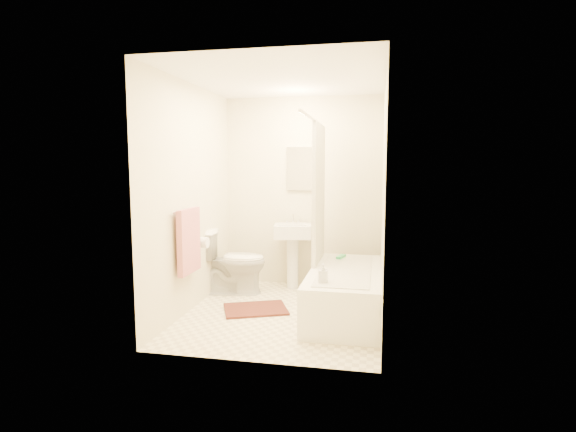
% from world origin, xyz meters
% --- Properties ---
extents(floor, '(2.40, 2.40, 0.00)m').
position_xyz_m(floor, '(0.00, 0.00, 0.00)').
color(floor, beige).
rests_on(floor, ground).
extents(ceiling, '(2.40, 2.40, 0.00)m').
position_xyz_m(ceiling, '(0.00, 0.00, 2.40)').
color(ceiling, white).
rests_on(ceiling, ground).
extents(wall_back, '(2.00, 0.02, 2.40)m').
position_xyz_m(wall_back, '(0.00, 1.20, 1.20)').
color(wall_back, beige).
rests_on(wall_back, ground).
extents(wall_left, '(0.02, 2.40, 2.40)m').
position_xyz_m(wall_left, '(-1.00, 0.00, 1.20)').
color(wall_left, beige).
rests_on(wall_left, ground).
extents(wall_right, '(0.02, 2.40, 2.40)m').
position_xyz_m(wall_right, '(1.00, 0.00, 1.20)').
color(wall_right, beige).
rests_on(wall_right, ground).
extents(mirror, '(0.40, 0.03, 0.55)m').
position_xyz_m(mirror, '(0.00, 1.18, 1.50)').
color(mirror, white).
rests_on(mirror, wall_back).
extents(curtain_rod, '(0.03, 1.70, 0.03)m').
position_xyz_m(curtain_rod, '(0.30, 0.10, 2.00)').
color(curtain_rod, silver).
rests_on(curtain_rod, wall_back).
extents(shower_curtain, '(0.04, 0.80, 1.55)m').
position_xyz_m(shower_curtain, '(0.30, 0.50, 1.22)').
color(shower_curtain, silver).
rests_on(shower_curtain, curtain_rod).
extents(towel_bar, '(0.02, 0.60, 0.02)m').
position_xyz_m(towel_bar, '(-0.96, -0.25, 1.10)').
color(towel_bar, silver).
rests_on(towel_bar, wall_left).
extents(towel, '(0.06, 0.45, 0.66)m').
position_xyz_m(towel, '(-0.93, -0.25, 0.78)').
color(towel, '#CC7266').
rests_on(towel, towel_bar).
extents(toilet_paper, '(0.11, 0.12, 0.12)m').
position_xyz_m(toilet_paper, '(-0.93, 0.12, 0.70)').
color(toilet_paper, white).
rests_on(toilet_paper, wall_left).
extents(toilet, '(0.85, 0.56, 0.77)m').
position_xyz_m(toilet, '(-0.75, 0.62, 0.39)').
color(toilet, silver).
rests_on(toilet, floor).
extents(sink, '(0.50, 0.43, 0.89)m').
position_xyz_m(sink, '(-0.08, 0.95, 0.44)').
color(sink, silver).
rests_on(sink, floor).
extents(bathtub, '(0.72, 1.66, 0.47)m').
position_xyz_m(bathtub, '(0.64, 0.11, 0.23)').
color(bathtub, white).
rests_on(bathtub, floor).
extents(bath_mat, '(0.79, 0.71, 0.02)m').
position_xyz_m(bath_mat, '(-0.31, 0.03, 0.01)').
color(bath_mat, '#47241C').
rests_on(bath_mat, floor).
extents(soap_bottle, '(0.08, 0.09, 0.18)m').
position_xyz_m(soap_bottle, '(0.47, -0.45, 0.56)').
color(soap_bottle, white).
rests_on(soap_bottle, bathtub).
extents(scrub_brush, '(0.10, 0.19, 0.04)m').
position_xyz_m(scrub_brush, '(0.55, 0.66, 0.49)').
color(scrub_brush, '#36BA65').
rests_on(scrub_brush, bathtub).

